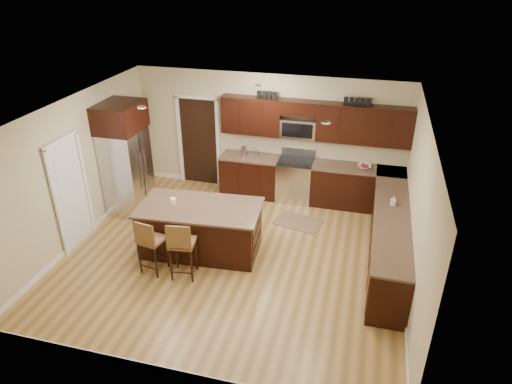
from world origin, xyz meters
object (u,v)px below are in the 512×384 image
(island, at_px, (201,230))
(refrigerator, at_px, (125,158))
(range, at_px, (295,180))
(stool_left, at_px, (149,240))
(stool_mid, at_px, (181,244))

(island, xyz_separation_m, refrigerator, (-2.00, 1.06, 0.78))
(range, height_order, island, range)
(stool_left, xyz_separation_m, stool_mid, (0.58, -0.00, 0.03))
(range, bearing_deg, stool_mid, -111.91)
(stool_left, height_order, refrigerator, refrigerator)
(island, relative_size, stool_mid, 2.06)
(stool_mid, relative_size, refrigerator, 0.46)
(island, height_order, stool_left, stool_left)
(stool_left, relative_size, stool_mid, 0.95)
(range, height_order, refrigerator, refrigerator)
(island, relative_size, refrigerator, 0.96)
(range, height_order, stool_mid, range)
(island, xyz_separation_m, stool_mid, (-0.01, -0.84, 0.25))
(island, bearing_deg, stool_left, -129.06)
(stool_left, bearing_deg, stool_mid, 9.48)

